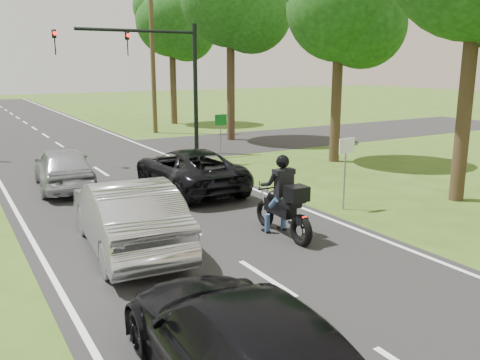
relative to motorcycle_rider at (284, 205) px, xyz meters
name	(u,v)px	position (x,y,z in m)	size (l,w,h in m)	color
ground	(266,278)	(-1.78, -1.92, -0.82)	(140.00, 140.00, 0.00)	#304E16
road	(116,181)	(-1.78, 8.08, -0.81)	(8.00, 100.00, 0.01)	black
cross_road	(77,156)	(-1.78, 14.08, -0.81)	(60.00, 7.00, 0.01)	black
motorcycle_rider	(284,205)	(0.00, 0.00, 0.00)	(0.68, 2.41, 2.08)	black
dark_suv	(188,170)	(-0.06, 5.47, -0.09)	(2.38, 5.17, 1.44)	black
silver_sedan	(127,214)	(-3.63, 1.09, 0.02)	(1.75, 5.02, 1.65)	#ADAEB2
silver_suv	(64,167)	(-3.64, 7.86, -0.07)	(1.74, 4.32, 1.47)	#A8ACB0
dark_car_behind	(241,344)	(-4.10, -4.83, -0.09)	(2.01, 4.95, 1.44)	black
traffic_signal	(157,65)	(1.56, 12.08, 3.32)	(6.38, 0.44, 6.00)	black
utility_pole_far	(152,49)	(4.42, 20.08, 4.27)	(1.60, 0.28, 10.00)	brown
sign_white	(346,156)	(2.92, 1.06, 0.78)	(0.55, 0.07, 2.12)	slate
sign_green	(221,127)	(3.12, 9.06, 0.78)	(0.55, 0.07, 2.12)	slate
tree_row_c	(348,14)	(7.97, 6.88, 5.42)	(4.80, 4.65, 8.76)	#332316
tree_row_d	(238,2)	(7.32, 14.84, 6.61)	(5.76, 5.58, 10.45)	#332316
tree_row_e	(177,25)	(7.70, 23.86, 6.02)	(5.28, 5.12, 9.61)	#332316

